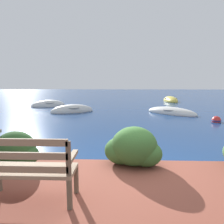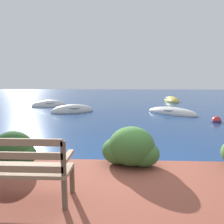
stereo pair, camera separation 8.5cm
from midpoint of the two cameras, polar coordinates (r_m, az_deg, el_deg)
ground_plane at (r=4.73m, az=4.44°, el=-14.90°), size 80.00×80.00×0.00m
park_bench at (r=3.23m, az=-21.21°, el=-13.37°), size 1.23×0.48×0.93m
hedge_clump_far_left at (r=4.73m, az=-24.06°, el=-9.08°), size 0.98×0.70×0.66m
hedge_clump_left at (r=4.31m, az=5.47°, el=-9.47°), size 1.12×0.80×0.76m
rowboat_nearest at (r=12.62m, az=15.54°, el=-0.19°), size 2.87×2.75×0.66m
rowboat_mid at (r=13.01m, az=-10.09°, el=0.28°), size 2.70×2.11×0.79m
rowboat_far at (r=16.14m, az=-15.93°, el=1.64°), size 2.53×2.09×0.82m
rowboat_outer at (r=19.95m, az=15.38°, el=2.88°), size 1.13×2.85×0.78m
mooring_buoy at (r=10.83m, az=25.82°, el=-2.04°), size 0.43×0.43×0.39m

